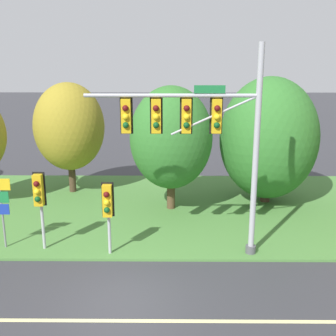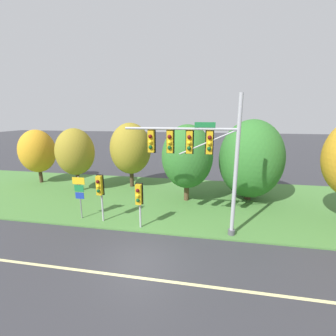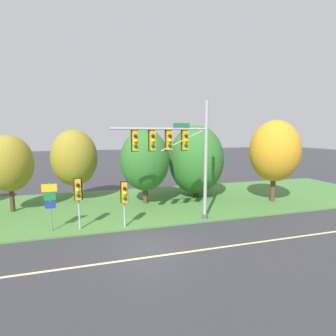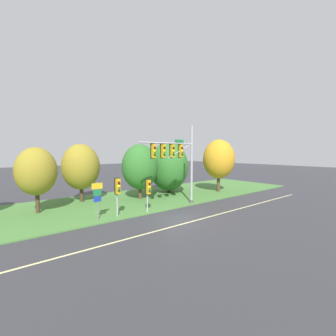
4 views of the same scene
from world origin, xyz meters
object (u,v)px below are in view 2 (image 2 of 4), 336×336
Objects in this scene: tree_mid_verge at (187,157)px; traffic_signal_mast at (199,152)px; tree_behind_signpost at (131,149)px; pedestrian_signal_further_along at (100,188)px; tree_nearest_road at (37,151)px; tree_left_of_mast at (75,152)px; route_sign_post at (79,191)px; pedestrian_signal_near_kerb at (139,197)px; tree_tall_centre at (251,159)px.

traffic_signal_mast is at bearing -77.66° from tree_mid_verge.
pedestrian_signal_further_along is at bearing -85.91° from tree_behind_signpost.
tree_left_of_mast is at bearing -18.27° from tree_nearest_road.
route_sign_post is (-7.72, 0.44, -2.91)m from traffic_signal_mast.
route_sign_post is at bearing -145.47° from tree_mid_verge.
tree_tall_centre reaches higher than pedestrian_signal_near_kerb.
tree_nearest_road is at bearing 141.37° from route_sign_post.
traffic_signal_mast is 5.26m from tree_mid_verge.
route_sign_post is at bearing -98.33° from tree_behind_signpost.
pedestrian_signal_further_along is at bearing -136.16° from tree_mid_verge.
pedestrian_signal_further_along is 0.49× the size of tree_tall_centre.
pedestrian_signal_near_kerb is at bearing -30.37° from tree_nearest_road.
tree_tall_centre is (3.87, 6.09, -1.44)m from traffic_signal_mast.
pedestrian_signal_further_along is 12.47m from tree_nearest_road.
tree_tall_centre reaches higher than pedestrian_signal_further_along.
tree_nearest_road reaches higher than pedestrian_signal_near_kerb.
traffic_signal_mast is 8.26m from route_sign_post.
traffic_signal_mast is 6.62m from pedestrian_signal_further_along.
tree_mid_verge is (-1.09, 5.00, -1.22)m from traffic_signal_mast.
tree_behind_signpost reaches higher than pedestrian_signal_further_along.
tree_behind_signpost is (9.65, 0.39, 0.45)m from tree_nearest_road.
tree_mid_verge reaches higher than pedestrian_signal_near_kerb.
tree_left_of_mast is 4.87m from tree_behind_signpost.
tree_mid_verge is at bearing -167.61° from tree_tall_centre.
tree_behind_signpost is at bearing 2.32° from tree_nearest_road.
tree_tall_centre is at bearing 12.39° from tree_mid_verge.
tree_nearest_road is 5.55m from tree_left_of_mast.
tree_mid_verge is 5.09m from tree_tall_centre.
tree_tall_centre is at bearing 57.56° from traffic_signal_mast.
route_sign_post is at bearing 176.77° from traffic_signal_mast.
traffic_signal_mast reaches higher than pedestrian_signal_further_along.
route_sign_post is at bearing 170.47° from pedestrian_signal_further_along.
tree_tall_centre reaches higher than tree_left_of_mast.
route_sign_post is 12.98m from tree_tall_centre.
tree_behind_signpost is 10.66m from tree_tall_centre.
tree_tall_centre is at bearing 25.99° from route_sign_post.
traffic_signal_mast is 12.43m from tree_left_of_mast.
tree_left_of_mast reaches higher than pedestrian_signal_further_along.
traffic_signal_mast is at bearing -26.72° from tree_left_of_mast.
tree_mid_verge is at bearing 34.53° from route_sign_post.
route_sign_post reaches higher than pedestrian_signal_near_kerb.
pedestrian_signal_near_kerb is 0.51× the size of tree_left_of_mast.
traffic_signal_mast reaches higher than tree_left_of_mast.
route_sign_post is at bearing -154.01° from tree_tall_centre.
tree_left_of_mast reaches higher than route_sign_post.
pedestrian_signal_near_kerb is at bearing -37.36° from tree_left_of_mast.
pedestrian_signal_further_along is 1.09× the size of route_sign_post.
route_sign_post is at bearing 171.03° from pedestrian_signal_near_kerb.
tree_tall_centre is at bearing 30.65° from pedestrian_signal_further_along.
tree_behind_signpost is at bearing 171.38° from tree_tall_centre.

